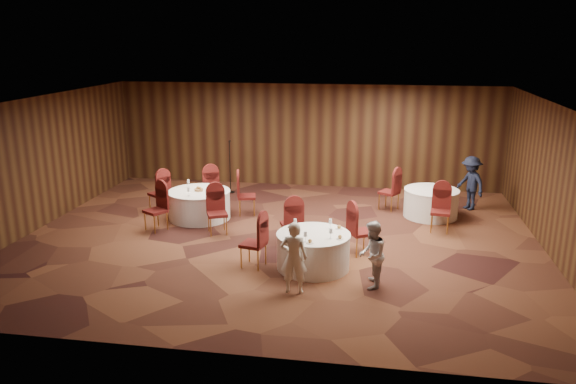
% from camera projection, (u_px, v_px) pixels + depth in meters
% --- Properties ---
extents(ground, '(12.00, 12.00, 0.00)m').
position_uv_depth(ground, '(278.00, 239.00, 13.21)').
color(ground, black).
rests_on(ground, ground).
extents(room_shell, '(12.00, 12.00, 12.00)m').
position_uv_depth(room_shell, '(278.00, 157.00, 12.68)').
color(room_shell, silver).
rests_on(room_shell, ground).
extents(table_main, '(1.51, 1.51, 0.74)m').
position_uv_depth(table_main, '(313.00, 251.00, 11.47)').
color(table_main, white).
rests_on(table_main, ground).
extents(table_left, '(1.62, 1.62, 0.74)m').
position_uv_depth(table_left, '(199.00, 204.00, 14.61)').
color(table_left, white).
rests_on(table_left, ground).
extents(table_right, '(1.42, 1.42, 0.74)m').
position_uv_depth(table_right, '(431.00, 203.00, 14.75)').
color(table_right, white).
rests_on(table_right, ground).
extents(chairs_main, '(2.82, 2.01, 1.00)m').
position_uv_depth(chairs_main, '(303.00, 233.00, 12.14)').
color(chairs_main, '#3B0C0B').
rests_on(chairs_main, ground).
extents(chairs_left, '(3.08, 2.98, 1.00)m').
position_uv_depth(chairs_left, '(198.00, 200.00, 14.59)').
color(chairs_left, '#3B0C0B').
rests_on(chairs_left, ground).
extents(chairs_right, '(1.86, 2.25, 1.00)m').
position_uv_depth(chairs_right, '(413.00, 201.00, 14.46)').
color(chairs_right, '#3B0C0B').
rests_on(chairs_right, ground).
extents(tabletop_main, '(1.08, 1.08, 0.22)m').
position_uv_depth(tabletop_main, '(319.00, 231.00, 11.24)').
color(tabletop_main, silver).
rests_on(tabletop_main, table_main).
extents(tabletop_left, '(0.84, 0.86, 0.22)m').
position_uv_depth(tabletop_left, '(198.00, 188.00, 14.49)').
color(tabletop_left, silver).
rests_on(tabletop_left, table_left).
extents(tabletop_right, '(0.08, 0.08, 0.22)m').
position_uv_depth(tabletop_right, '(439.00, 186.00, 14.35)').
color(tabletop_right, silver).
rests_on(tabletop_right, table_right).
extents(mic_stand, '(0.24, 0.24, 1.60)m').
position_uv_depth(mic_stand, '(230.00, 177.00, 17.00)').
color(mic_stand, black).
rests_on(mic_stand, ground).
extents(woman_a, '(0.51, 0.34, 1.38)m').
position_uv_depth(woman_a, '(294.00, 258.00, 10.28)').
color(woman_a, silver).
rests_on(woman_a, ground).
extents(woman_b, '(0.53, 0.66, 1.30)m').
position_uv_depth(woman_b, '(372.00, 255.00, 10.53)').
color(woman_b, silver).
rests_on(woman_b, ground).
extents(man_c, '(0.98, 1.10, 1.48)m').
position_uv_depth(man_c, '(471.00, 183.00, 15.28)').
color(man_c, black).
rests_on(man_c, ground).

